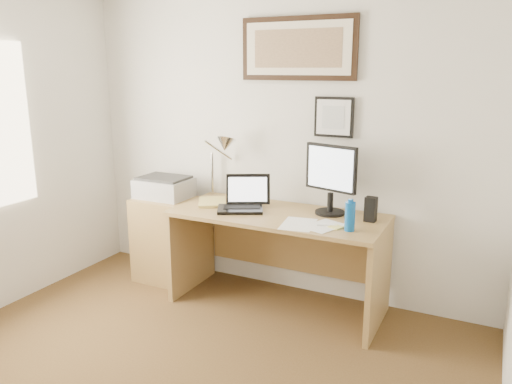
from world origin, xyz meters
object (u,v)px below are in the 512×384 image
Objects in this scene: desk at (282,240)px; side_cabinet at (167,239)px; book at (199,202)px; water_bottle at (350,217)px; printer at (164,187)px; laptop at (243,202)px; lcd_monitor at (331,176)px.

side_cabinet is at bearing -178.11° from desk.
water_bottle is at bearing -6.02° from book.
water_bottle is (1.66, -0.21, 0.48)m from side_cabinet.
water_bottle is at bearing -22.57° from desk.
printer is at bearing 164.97° from book.
laptop is (-0.29, -0.10, 0.29)m from desk.
lcd_monitor is at bearing 2.70° from printer.
printer reaches higher than side_cabinet.
printer is (-0.42, 0.11, 0.06)m from book.
lcd_monitor is (0.64, 0.17, 0.23)m from laptop.
lcd_monitor reaches higher than desk.
water_bottle reaches higher than book.
desk is (1.07, 0.04, 0.15)m from side_cabinet.
laptop is at bearing -6.91° from printer.
book is at bearing -15.03° from printer.
laptop is 0.70m from lcd_monitor.
water_bottle is 0.38× the size of lcd_monitor.
desk is at bearing -0.01° from printer.
book is (0.39, -0.08, 0.40)m from side_cabinet.
laptop reaches higher than water_bottle.
laptop is at bearing 2.08° from book.
side_cabinet is at bearing 168.79° from book.
water_bottle is 0.46× the size of laptop.
water_bottle is 1.28m from book.
lcd_monitor is at bearing 11.03° from desk.
lcd_monitor is (-0.24, 0.32, 0.19)m from water_bottle.
book is (-1.27, 0.13, -0.09)m from water_bottle.
side_cabinet is at bearing 172.75° from water_bottle.
lcd_monitor is (1.42, 0.10, 0.68)m from side_cabinet.
book is 1.08m from lcd_monitor.
laptop is at bearing 170.42° from water_bottle.
book is at bearing -170.03° from lcd_monitor.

